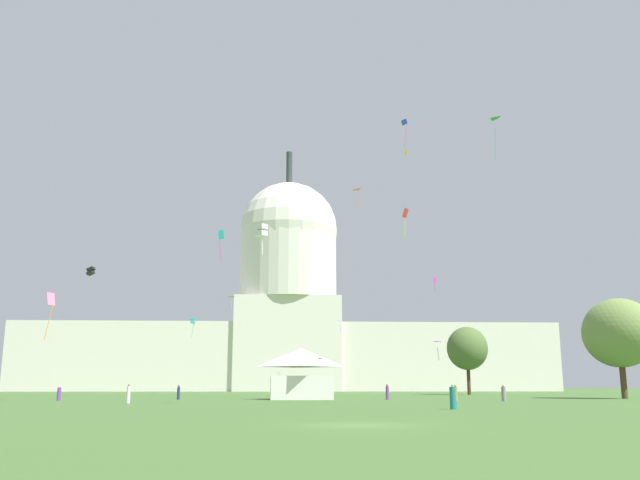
{
  "coord_description": "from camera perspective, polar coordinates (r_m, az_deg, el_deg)",
  "views": [
    {
      "loc": [
        -3.03,
        -28.2,
        1.58
      ],
      "look_at": [
        3.36,
        98.48,
        28.97
      ],
      "focal_mm": 37.86,
      "sensor_mm": 36.0,
      "label": 1
    }
  ],
  "objects": [
    {
      "name": "kite_violet_low",
      "position": [
        140.58,
        9.83,
        -8.73
      ],
      "size": [
        1.65,
        0.95,
        3.44
      ],
      "rotation": [
        0.0,
        0.0,
        3.31
      ],
      "color": "purple"
    },
    {
      "name": "kite_magenta_mid",
      "position": [
        131.7,
        9.71,
        -3.45
      ],
      "size": [
        0.65,
        0.6,
        2.39
      ],
      "rotation": [
        0.0,
        0.0,
        3.09
      ],
      "color": "#D1339E"
    },
    {
      "name": "kite_green_mid",
      "position": [
        66.86,
        14.24,
        9.39
      ],
      "size": [
        1.16,
        1.25,
        3.77
      ],
      "rotation": [
        0.0,
        0.0,
        5.01
      ],
      "color": "green"
    },
    {
      "name": "kite_white_low",
      "position": [
        58.23,
        -5.04,
        0.82
      ],
      "size": [
        1.29,
        1.3,
        2.73
      ],
      "rotation": [
        0.0,
        0.0,
        5.69
      ],
      "color": "white"
    },
    {
      "name": "kite_yellow_high",
      "position": [
        165.36,
        7.28,
        7.31
      ],
      "size": [
        0.73,
        0.45,
        0.87
      ],
      "rotation": [
        0.0,
        0.0,
        1.88
      ],
      "color": "yellow"
    },
    {
      "name": "tree_east_near",
      "position": [
        91.32,
        23.95,
        -7.18
      ],
      "size": [
        10.8,
        11.5,
        12.14
      ],
      "color": "#4C3823",
      "rests_on": "ground_plane"
    },
    {
      "name": "person_grey_edge_west",
      "position": [
        72.96,
        15.26,
        -12.4
      ],
      "size": [
        0.62,
        0.62,
        1.7
      ],
      "rotation": [
        0.0,
        0.0,
        5.56
      ],
      "color": "gray",
      "rests_on": "ground_plane"
    },
    {
      "name": "tree_east_mid",
      "position": [
        122.05,
        12.34,
        -8.95
      ],
      "size": [
        10.17,
        10.2,
        11.65
      ],
      "color": "#42301E",
      "rests_on": "ground_plane"
    },
    {
      "name": "kite_black_mid",
      "position": [
        107.94,
        -18.8,
        -2.5
      ],
      "size": [
        1.26,
        1.19,
        1.34
      ],
      "rotation": [
        0.0,
        0.0,
        1.33
      ],
      "color": "black"
    },
    {
      "name": "kite_pink_low",
      "position": [
        74.27,
        -21.82,
        -4.96
      ],
      "size": [
        0.69,
        1.07,
        4.72
      ],
      "rotation": [
        0.0,
        0.0,
        0.36
      ],
      "color": "pink"
    },
    {
      "name": "kite_turquoise_low",
      "position": [
        132.87,
        -10.7,
        -6.73
      ],
      "size": [
        1.08,
        1.04,
        3.79
      ],
      "rotation": [
        0.0,
        0.0,
        1.76
      ],
      "color": "teal"
    },
    {
      "name": "person_navy_lawn_far_left",
      "position": [
        79.63,
        -11.87,
        -12.52
      ],
      "size": [
        0.46,
        0.46,
        1.63
      ],
      "rotation": [
        0.0,
        0.0,
        4.08
      ],
      "color": "navy",
      "rests_on": "ground_plane"
    },
    {
      "name": "kite_red_mid",
      "position": [
        74.6,
        7.22,
        2.06
      ],
      "size": [
        0.83,
        0.92,
        3.27
      ],
      "rotation": [
        0.0,
        0.0,
        3.29
      ],
      "color": "red"
    },
    {
      "name": "person_teal_near_tent",
      "position": [
        47.42,
        11.18,
        -12.95
      ],
      "size": [
        0.48,
        0.48,
        1.68
      ],
      "rotation": [
        0.0,
        0.0,
        0.07
      ],
      "color": "#1E757A",
      "rests_on": "ground_plane"
    },
    {
      "name": "person_white_front_center",
      "position": [
        64.32,
        -15.88,
        -12.43
      ],
      "size": [
        0.35,
        0.35,
        1.72
      ],
      "rotation": [
        0.0,
        0.0,
        4.62
      ],
      "color": "silver",
      "rests_on": "ground_plane"
    },
    {
      "name": "kite_cyan_low",
      "position": [
        155.18,
        1.76,
        -7.0
      ],
      "size": [
        1.21,
        1.29,
        2.33
      ],
      "rotation": [
        0.0,
        0.0,
        0.86
      ],
      "color": "#33BCDB"
    },
    {
      "name": "kite_blue_high",
      "position": [
        96.39,
        7.17,
        9.57
      ],
      "size": [
        0.81,
        1.09,
        4.0
      ],
      "rotation": [
        0.0,
        0.0,
        1.34
      ],
      "color": "blue"
    },
    {
      "name": "kite_gold_mid",
      "position": [
        156.62,
        -7.48,
        -4.88
      ],
      "size": [
        1.48,
        0.84,
        2.83
      ],
      "rotation": [
        0.0,
        0.0,
        0.21
      ],
      "color": "gold"
    },
    {
      "name": "person_purple_front_right",
      "position": [
        77.77,
        -21.19,
        -12.03
      ],
      "size": [
        0.41,
        0.41,
        1.55
      ],
      "rotation": [
        0.0,
        0.0,
        3.18
      ],
      "color": "#703D93",
      "rests_on": "ground_plane"
    },
    {
      "name": "event_tent",
      "position": [
        79.46,
        -1.63,
        -11.21
      ],
      "size": [
        7.54,
        7.29,
        5.8
      ],
      "rotation": [
        0.0,
        0.0,
        0.03
      ],
      "color": "white",
      "rests_on": "ground_plane"
    },
    {
      "name": "person_orange_back_center",
      "position": [
        74.24,
        11.39,
        -12.59
      ],
      "size": [
        0.54,
        0.54,
        1.64
      ],
      "rotation": [
        0.0,
        0.0,
        4.08
      ],
      "color": "orange",
      "rests_on": "ground_plane"
    },
    {
      "name": "ground_plane",
      "position": [
        28.41,
        3.35,
        -15.35
      ],
      "size": [
        800.0,
        800.0,
        0.0
      ],
      "primitive_type": "plane",
      "color": "#42662D"
    },
    {
      "name": "kite_orange_mid",
      "position": [
        114.77,
        3.24,
        4.0
      ],
      "size": [
        1.63,
        1.66,
        2.5
      ],
      "rotation": [
        0.0,
        0.0,
        2.34
      ],
      "color": "orange"
    },
    {
      "name": "kite_turquoise_mid",
      "position": [
        103.84,
        -8.37,
        0.22
      ],
      "size": [
        0.96,
        0.24,
        4.66
      ],
      "rotation": [
        0.0,
        0.0,
        2.21
      ],
      "color": "teal"
    },
    {
      "name": "person_purple_back_right",
      "position": [
        78.03,
        5.71,
        -12.69
      ],
      "size": [
        0.44,
        0.44,
        1.73
      ],
      "rotation": [
        0.0,
        0.0,
        6.02
      ],
      "color": "#703D93",
      "rests_on": "ground_plane"
    },
    {
      "name": "capitol_building",
      "position": [
        192.61,
        -2.74,
        -6.61
      ],
      "size": [
        147.24,
        28.31,
        69.8
      ],
      "color": "silver",
      "rests_on": "ground_plane"
    }
  ]
}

